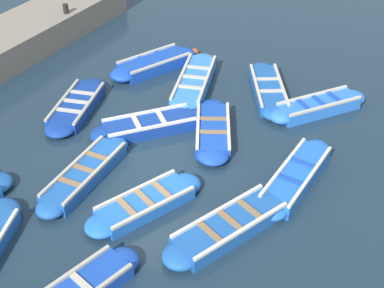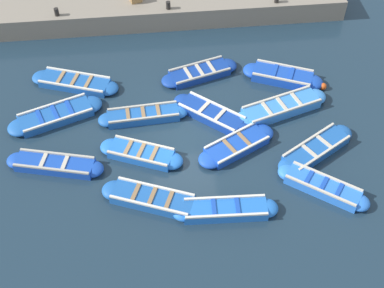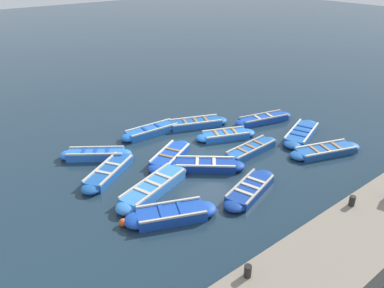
{
  "view_description": "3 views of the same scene",
  "coord_description": "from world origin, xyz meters",
  "px_view_note": "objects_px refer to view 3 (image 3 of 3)",
  "views": [
    {
      "loc": [
        -6.35,
        9.13,
        8.68
      ],
      "look_at": [
        -0.88,
        -0.57,
        0.55
      ],
      "focal_mm": 50.0,
      "sensor_mm": 36.0,
      "label": 1
    },
    {
      "loc": [
        -13.46,
        1.07,
        14.69
      ],
      "look_at": [
        -0.85,
        -0.25,
        0.49
      ],
      "focal_mm": 50.0,
      "sensor_mm": 36.0,
      "label": 2
    },
    {
      "loc": [
        11.47,
        -10.37,
        8.39
      ],
      "look_at": [
        -0.87,
        -0.58,
        0.34
      ],
      "focal_mm": 35.0,
      "sensor_mm": 36.0,
      "label": 3
    }
  ],
  "objects_px": {
    "boat_outer_right": "(325,151)",
    "buoy_orange_near": "(123,223)",
    "boat_alongside": "(206,165)",
    "bollard_mid_north": "(352,201)",
    "boat_broadside": "(152,131)",
    "boat_end_of_row": "(263,119)",
    "bollard_north": "(248,271)",
    "boat_mid_row": "(109,172)",
    "boat_inner_gap": "(170,156)",
    "boat_drifting": "(196,123)",
    "boat_centre": "(96,155)",
    "buoy_yellow_far": "(181,148)",
    "boat_outer_left": "(171,215)",
    "boat_tucked": "(250,189)",
    "boat_bow_out": "(251,150)",
    "boat_near_quay": "(154,187)",
    "boat_far_corner": "(226,135)",
    "boat_stern_in": "(301,134)"
  },
  "relations": [
    {
      "from": "boat_tucked",
      "to": "boat_bow_out",
      "type": "bearing_deg",
      "value": 132.93
    },
    {
      "from": "boat_outer_right",
      "to": "boat_alongside",
      "type": "relative_size",
      "value": 1.21
    },
    {
      "from": "boat_outer_right",
      "to": "boat_near_quay",
      "type": "height_order",
      "value": "boat_near_quay"
    },
    {
      "from": "boat_tucked",
      "to": "buoy_yellow_far",
      "type": "relative_size",
      "value": 11.21
    },
    {
      "from": "boat_end_of_row",
      "to": "boat_inner_gap",
      "type": "distance_m",
      "value": 6.53
    },
    {
      "from": "boat_outer_left",
      "to": "bollard_north",
      "type": "distance_m",
      "value": 4.27
    },
    {
      "from": "buoy_orange_near",
      "to": "buoy_yellow_far",
      "type": "relative_size",
      "value": 0.93
    },
    {
      "from": "boat_end_of_row",
      "to": "bollard_north",
      "type": "height_order",
      "value": "bollard_north"
    },
    {
      "from": "boat_inner_gap",
      "to": "boat_near_quay",
      "type": "bearing_deg",
      "value": -49.39
    },
    {
      "from": "boat_outer_right",
      "to": "boat_drifting",
      "type": "relative_size",
      "value": 1.04
    },
    {
      "from": "boat_outer_right",
      "to": "boat_broadside",
      "type": "relative_size",
      "value": 1.07
    },
    {
      "from": "boat_alongside",
      "to": "bollard_mid_north",
      "type": "xyz_separation_m",
      "value": [
        6.01,
        1.19,
        0.98
      ]
    },
    {
      "from": "boat_inner_gap",
      "to": "boat_stern_in",
      "type": "height_order",
      "value": "boat_stern_in"
    },
    {
      "from": "boat_outer_right",
      "to": "boat_end_of_row",
      "type": "height_order",
      "value": "boat_end_of_row"
    },
    {
      "from": "boat_outer_left",
      "to": "boat_tucked",
      "type": "xyz_separation_m",
      "value": [
        0.6,
        3.36,
        -0.04
      ]
    },
    {
      "from": "bollard_north",
      "to": "buoy_orange_near",
      "type": "distance_m",
      "value": 5.05
    },
    {
      "from": "boat_near_quay",
      "to": "boat_centre",
      "type": "relative_size",
      "value": 1.31
    },
    {
      "from": "boat_broadside",
      "to": "buoy_orange_near",
      "type": "height_order",
      "value": "boat_broadside"
    },
    {
      "from": "boat_broadside",
      "to": "bollard_mid_north",
      "type": "height_order",
      "value": "bollard_mid_north"
    },
    {
      "from": "boat_stern_in",
      "to": "boat_outer_right",
      "type": "bearing_deg",
      "value": -19.41
    },
    {
      "from": "boat_drifting",
      "to": "buoy_orange_near",
      "type": "height_order",
      "value": "boat_drifting"
    },
    {
      "from": "boat_drifting",
      "to": "buoy_orange_near",
      "type": "distance_m",
      "value": 8.69
    },
    {
      "from": "boat_outer_right",
      "to": "boat_broadside",
      "type": "xyz_separation_m",
      "value": [
        -6.85,
        -5.18,
        0.03
      ]
    },
    {
      "from": "boat_mid_row",
      "to": "boat_inner_gap",
      "type": "relative_size",
      "value": 1.05
    },
    {
      "from": "boat_end_of_row",
      "to": "boat_drifting",
      "type": "bearing_deg",
      "value": -119.22
    },
    {
      "from": "boat_mid_row",
      "to": "boat_drifting",
      "type": "height_order",
      "value": "boat_drifting"
    },
    {
      "from": "boat_far_corner",
      "to": "bollard_mid_north",
      "type": "relative_size",
      "value": 9.1
    },
    {
      "from": "boat_bow_out",
      "to": "boat_outer_left",
      "type": "bearing_deg",
      "value": -74.03
    },
    {
      "from": "boat_alongside",
      "to": "boat_centre",
      "type": "relative_size",
      "value": 1.02
    },
    {
      "from": "boat_tucked",
      "to": "boat_near_quay",
      "type": "bearing_deg",
      "value": -129.65
    },
    {
      "from": "boat_mid_row",
      "to": "boat_broadside",
      "type": "xyz_separation_m",
      "value": [
        -2.28,
        3.64,
        0.01
      ]
    },
    {
      "from": "boat_outer_left",
      "to": "buoy_yellow_far",
      "type": "relative_size",
      "value": 11.09
    },
    {
      "from": "boat_alongside",
      "to": "bollard_mid_north",
      "type": "bearing_deg",
      "value": 11.17
    },
    {
      "from": "boat_outer_right",
      "to": "boat_alongside",
      "type": "distance_m",
      "value": 5.82
    },
    {
      "from": "boat_outer_left",
      "to": "boat_alongside",
      "type": "xyz_separation_m",
      "value": [
        -1.88,
        3.18,
        -0.02
      ]
    },
    {
      "from": "boat_far_corner",
      "to": "boat_broadside",
      "type": "height_order",
      "value": "boat_broadside"
    },
    {
      "from": "boat_inner_gap",
      "to": "boat_centre",
      "type": "xyz_separation_m",
      "value": [
        -2.18,
        -2.61,
        0.03
      ]
    },
    {
      "from": "boat_end_of_row",
      "to": "boat_alongside",
      "type": "bearing_deg",
      "value": -72.04
    },
    {
      "from": "buoy_yellow_far",
      "to": "boat_centre",
      "type": "bearing_deg",
      "value": -117.82
    },
    {
      "from": "boat_mid_row",
      "to": "bollard_mid_north",
      "type": "bearing_deg",
      "value": 30.02
    },
    {
      "from": "boat_centre",
      "to": "boat_broadside",
      "type": "distance_m",
      "value": 3.48
    },
    {
      "from": "boat_end_of_row",
      "to": "boat_near_quay",
      "type": "distance_m",
      "value": 8.77
    },
    {
      "from": "boat_inner_gap",
      "to": "buoy_orange_near",
      "type": "xyz_separation_m",
      "value": [
        2.82,
        -3.99,
        -0.02
      ]
    },
    {
      "from": "bollard_north",
      "to": "boat_drifting",
      "type": "bearing_deg",
      "value": 147.69
    },
    {
      "from": "boat_broadside",
      "to": "buoy_yellow_far",
      "type": "bearing_deg",
      "value": 1.7
    },
    {
      "from": "boat_outer_right",
      "to": "bollard_north",
      "type": "distance_m",
      "value": 9.74
    },
    {
      "from": "boat_mid_row",
      "to": "bollard_north",
      "type": "distance_m",
      "value": 8.22
    },
    {
      "from": "boat_end_of_row",
      "to": "bollard_north",
      "type": "bearing_deg",
      "value": -50.34
    },
    {
      "from": "boat_outer_left",
      "to": "buoy_yellow_far",
      "type": "xyz_separation_m",
      "value": [
        -3.88,
        3.37,
        -0.04
      ]
    },
    {
      "from": "boat_outer_right",
      "to": "buoy_orange_near",
      "type": "distance_m",
      "value": 10.07
    }
  ]
}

